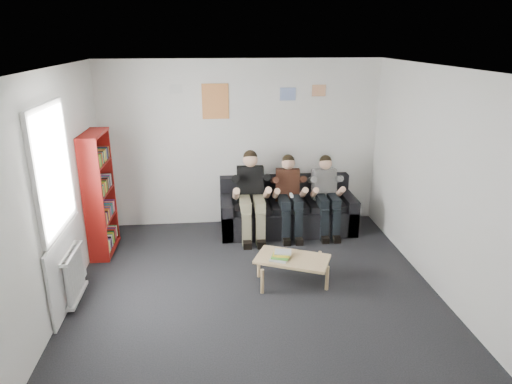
# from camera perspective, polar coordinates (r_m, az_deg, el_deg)

# --- Properties ---
(room_shell) EXTENTS (5.00, 5.00, 5.00)m
(room_shell) POSITION_cam_1_polar(r_m,az_deg,el_deg) (5.08, 0.08, -0.34)
(room_shell) COLOR black
(room_shell) RESTS_ON ground
(sofa) EXTENTS (2.15, 0.88, 0.83)m
(sofa) POSITION_cam_1_polar(r_m,az_deg,el_deg) (7.48, 3.87, -2.48)
(sofa) COLOR black
(sofa) RESTS_ON ground
(bookshelf) EXTENTS (0.27, 0.80, 1.78)m
(bookshelf) POSITION_cam_1_polar(r_m,az_deg,el_deg) (6.88, -18.91, -0.23)
(bookshelf) COLOR maroon
(bookshelf) RESTS_ON ground
(coffee_table) EXTENTS (0.91, 0.50, 0.36)m
(coffee_table) POSITION_cam_1_polar(r_m,az_deg,el_deg) (5.88, 4.56, -8.56)
(coffee_table) COLOR #D9B87D
(coffee_table) RESTS_ON ground
(game_cases) EXTENTS (0.28, 0.26, 0.07)m
(game_cases) POSITION_cam_1_polar(r_m,az_deg,el_deg) (5.82, 3.13, -7.95)
(game_cases) COLOR silver
(game_cases) RESTS_ON coffee_table
(person_left) EXTENTS (0.42, 0.90, 1.35)m
(person_left) POSITION_cam_1_polar(r_m,az_deg,el_deg) (7.09, -0.58, -0.49)
(person_left) COLOR black
(person_left) RESTS_ON sofa
(person_middle) EXTENTS (0.38, 0.81, 1.27)m
(person_middle) POSITION_cam_1_polar(r_m,az_deg,el_deg) (7.18, 4.18, -0.55)
(person_middle) COLOR #492418
(person_middle) RESTS_ON sofa
(person_right) EXTENTS (0.37, 0.79, 1.24)m
(person_right) POSITION_cam_1_polar(r_m,az_deg,el_deg) (7.31, 8.80, -0.45)
(person_right) COLOR silver
(person_right) RESTS_ON sofa
(radiator) EXTENTS (0.10, 0.64, 0.60)m
(radiator) POSITION_cam_1_polar(r_m,az_deg,el_deg) (5.89, -21.76, -9.58)
(radiator) COLOR silver
(radiator) RESTS_ON ground
(window) EXTENTS (0.05, 1.30, 2.36)m
(window) POSITION_cam_1_polar(r_m,az_deg,el_deg) (5.63, -23.31, -3.47)
(window) COLOR white
(window) RESTS_ON room_shell
(poster_large) EXTENTS (0.42, 0.01, 0.55)m
(poster_large) POSITION_cam_1_polar(r_m,az_deg,el_deg) (7.32, -5.10, 11.22)
(poster_large) COLOR #E6B551
(poster_large) RESTS_ON room_shell
(poster_blue) EXTENTS (0.25, 0.01, 0.20)m
(poster_blue) POSITION_cam_1_polar(r_m,az_deg,el_deg) (7.41, 4.00, 12.12)
(poster_blue) COLOR #4373E6
(poster_blue) RESTS_ON room_shell
(poster_pink) EXTENTS (0.22, 0.01, 0.18)m
(poster_pink) POSITION_cam_1_polar(r_m,az_deg,el_deg) (7.51, 7.87, 12.46)
(poster_pink) COLOR #DC4486
(poster_pink) RESTS_ON room_shell
(poster_sign) EXTENTS (0.20, 0.01, 0.14)m
(poster_sign) POSITION_cam_1_polar(r_m,az_deg,el_deg) (7.32, -9.96, 12.58)
(poster_sign) COLOR white
(poster_sign) RESTS_ON room_shell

